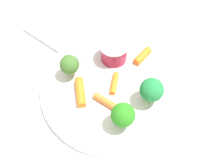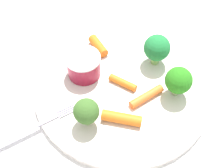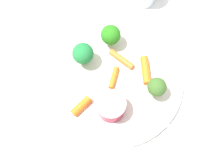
{
  "view_description": "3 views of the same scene",
  "coord_description": "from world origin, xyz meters",
  "px_view_note": "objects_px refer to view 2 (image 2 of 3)",
  "views": [
    {
      "loc": [
        0.08,
        -0.28,
        0.44
      ],
      "look_at": [
        -0.0,
        -0.01,
        0.02
      ],
      "focal_mm": 43.08,
      "sensor_mm": 36.0,
      "label": 1
    },
    {
      "loc": [
        -0.26,
        -0.17,
        0.43
      ],
      "look_at": [
        -0.02,
        0.01,
        0.03
      ],
      "focal_mm": 51.05,
      "sensor_mm": 36.0,
      "label": 2
    },
    {
      "loc": [
        -0.09,
        0.23,
        0.58
      ],
      "look_at": [
        -0.0,
        0.02,
        0.02
      ],
      "focal_mm": 47.79,
      "sensor_mm": 36.0,
      "label": 3
    }
  ],
  "objects_px": {
    "sauce_cup": "(84,66)",
    "broccoli_floret_1": "(157,48)",
    "plate": "(123,87)",
    "carrot_stick_0": "(121,83)",
    "broccoli_floret_0": "(84,110)",
    "fork": "(23,132)",
    "broccoli_floret_2": "(179,81)",
    "carrot_stick_1": "(147,95)",
    "carrot_stick_2": "(98,46)",
    "carrot_stick_3": "(122,118)"
  },
  "relations": [
    {
      "from": "sauce_cup",
      "to": "broccoli_floret_1",
      "type": "xyz_separation_m",
      "value": [
        0.09,
        -0.08,
        0.01
      ]
    },
    {
      "from": "plate",
      "to": "carrot_stick_0",
      "type": "height_order",
      "value": "carrot_stick_0"
    },
    {
      "from": "broccoli_floret_1",
      "to": "carrot_stick_0",
      "type": "height_order",
      "value": "broccoli_floret_1"
    },
    {
      "from": "broccoli_floret_0",
      "to": "plate",
      "type": "bearing_deg",
      "value": -2.69
    },
    {
      "from": "broccoli_floret_0",
      "to": "fork",
      "type": "xyz_separation_m",
      "value": [
        -0.07,
        0.06,
        -0.03
      ]
    },
    {
      "from": "plate",
      "to": "broccoli_floret_2",
      "type": "xyz_separation_m",
      "value": [
        0.04,
        -0.08,
        0.04
      ]
    },
    {
      "from": "carrot_stick_0",
      "to": "carrot_stick_1",
      "type": "relative_size",
      "value": 0.79
    },
    {
      "from": "carrot_stick_0",
      "to": "fork",
      "type": "height_order",
      "value": "carrot_stick_0"
    },
    {
      "from": "broccoli_floret_2",
      "to": "carrot_stick_0",
      "type": "xyz_separation_m",
      "value": [
        -0.04,
        0.08,
        -0.03
      ]
    },
    {
      "from": "broccoli_floret_0",
      "to": "carrot_stick_1",
      "type": "relative_size",
      "value": 0.87
    },
    {
      "from": "carrot_stick_1",
      "to": "fork",
      "type": "relative_size",
      "value": 0.36
    },
    {
      "from": "plate",
      "to": "broccoli_floret_1",
      "type": "distance_m",
      "value": 0.08
    },
    {
      "from": "carrot_stick_2",
      "to": "carrot_stick_3",
      "type": "height_order",
      "value": "same"
    },
    {
      "from": "plate",
      "to": "fork",
      "type": "relative_size",
      "value": 1.73
    },
    {
      "from": "carrot_stick_0",
      "to": "fork",
      "type": "distance_m",
      "value": 0.17
    },
    {
      "from": "broccoli_floret_2",
      "to": "carrot_stick_1",
      "type": "xyz_separation_m",
      "value": [
        -0.03,
        0.03,
        -0.03
      ]
    },
    {
      "from": "broccoli_floret_1",
      "to": "broccoli_floret_2",
      "type": "distance_m",
      "value": 0.07
    },
    {
      "from": "carrot_stick_1",
      "to": "carrot_stick_2",
      "type": "xyz_separation_m",
      "value": [
        0.04,
        0.13,
        0.0
      ]
    },
    {
      "from": "broccoli_floret_1",
      "to": "carrot_stick_1",
      "type": "distance_m",
      "value": 0.08
    },
    {
      "from": "broccoli_floret_0",
      "to": "broccoli_floret_2",
      "type": "xyz_separation_m",
      "value": [
        0.13,
        -0.08,
        0.0
      ]
    },
    {
      "from": "broccoli_floret_1",
      "to": "broccoli_floret_2",
      "type": "bearing_deg",
      "value": -120.49
    },
    {
      "from": "carrot_stick_1",
      "to": "fork",
      "type": "bearing_deg",
      "value": 145.53
    },
    {
      "from": "plate",
      "to": "broccoli_floret_1",
      "type": "bearing_deg",
      "value": -11.91
    },
    {
      "from": "carrot_stick_3",
      "to": "carrot_stick_0",
      "type": "bearing_deg",
      "value": 37.22
    },
    {
      "from": "broccoli_floret_1",
      "to": "carrot_stick_2",
      "type": "distance_m",
      "value": 0.11
    },
    {
      "from": "broccoli_floret_0",
      "to": "fork",
      "type": "relative_size",
      "value": 0.31
    },
    {
      "from": "plate",
      "to": "broccoli_floret_0",
      "type": "distance_m",
      "value": 0.1
    },
    {
      "from": "carrot_stick_1",
      "to": "fork",
      "type": "height_order",
      "value": "carrot_stick_1"
    },
    {
      "from": "broccoli_floret_2",
      "to": "carrot_stick_1",
      "type": "bearing_deg",
      "value": 136.89
    },
    {
      "from": "broccoli_floret_2",
      "to": "carrot_stick_1",
      "type": "height_order",
      "value": "broccoli_floret_2"
    },
    {
      "from": "carrot_stick_3",
      "to": "plate",
      "type": "bearing_deg",
      "value": 34.5
    },
    {
      "from": "plate",
      "to": "carrot_stick_0",
      "type": "distance_m",
      "value": 0.01
    },
    {
      "from": "carrot_stick_3",
      "to": "fork",
      "type": "distance_m",
      "value": 0.15
    },
    {
      "from": "broccoli_floret_0",
      "to": "carrot_stick_1",
      "type": "height_order",
      "value": "broccoli_floret_0"
    },
    {
      "from": "plate",
      "to": "carrot_stick_2",
      "type": "height_order",
      "value": "carrot_stick_2"
    },
    {
      "from": "fork",
      "to": "carrot_stick_3",
      "type": "bearing_deg",
      "value": -45.23
    },
    {
      "from": "carrot_stick_0",
      "to": "carrot_stick_3",
      "type": "height_order",
      "value": "carrot_stick_3"
    },
    {
      "from": "sauce_cup",
      "to": "broccoli_floret_2",
      "type": "height_order",
      "value": "broccoli_floret_2"
    },
    {
      "from": "sauce_cup",
      "to": "fork",
      "type": "xyz_separation_m",
      "value": [
        -0.14,
        0.0,
        -0.02
      ]
    },
    {
      "from": "broccoli_floret_2",
      "to": "broccoli_floret_1",
      "type": "bearing_deg",
      "value": 59.51
    },
    {
      "from": "sauce_cup",
      "to": "fork",
      "type": "relative_size",
      "value": 0.34
    },
    {
      "from": "plate",
      "to": "fork",
      "type": "height_order",
      "value": "fork"
    },
    {
      "from": "plate",
      "to": "carrot_stick_2",
      "type": "distance_m",
      "value": 0.09
    },
    {
      "from": "broccoli_floret_2",
      "to": "carrot_stick_0",
      "type": "relative_size",
      "value": 1.18
    },
    {
      "from": "broccoli_floret_1",
      "to": "carrot_stick_0",
      "type": "xyz_separation_m",
      "value": [
        -0.07,
        0.02,
        -0.03
      ]
    },
    {
      "from": "broccoli_floret_0",
      "to": "broccoli_floret_1",
      "type": "height_order",
      "value": "broccoli_floret_1"
    },
    {
      "from": "broccoli_floret_0",
      "to": "sauce_cup",
      "type": "bearing_deg",
      "value": 41.08
    },
    {
      "from": "broccoli_floret_2",
      "to": "fork",
      "type": "relative_size",
      "value": 0.34
    },
    {
      "from": "sauce_cup",
      "to": "carrot_stick_3",
      "type": "relative_size",
      "value": 0.95
    },
    {
      "from": "fork",
      "to": "carrot_stick_1",
      "type": "bearing_deg",
      "value": -34.47
    }
  ]
}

